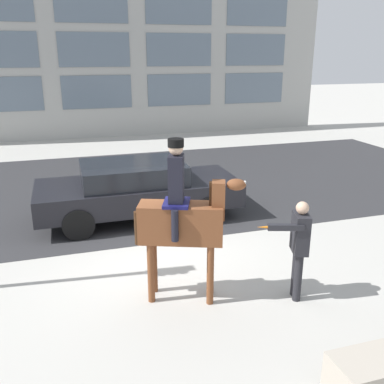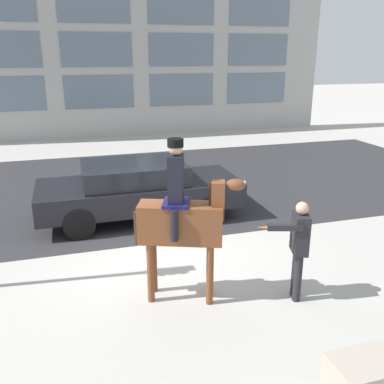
% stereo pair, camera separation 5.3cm
% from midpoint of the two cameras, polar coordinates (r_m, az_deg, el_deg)
% --- Properties ---
extents(ground_plane, '(80.00, 80.00, 0.00)m').
position_cam_midpoint_polar(ground_plane, '(8.64, -4.23, -8.22)').
color(ground_plane, '#B2AFA8').
extents(road_surface, '(22.30, 8.50, 0.01)m').
position_cam_midpoint_polar(road_surface, '(13.01, -8.92, 0.81)').
color(road_surface, '#2D2D30').
rests_on(road_surface, ground_plane).
extents(mounted_horse_lead, '(1.65, 0.88, 2.63)m').
position_cam_midpoint_polar(mounted_horse_lead, '(6.61, -1.44, -3.54)').
color(mounted_horse_lead, brown).
rests_on(mounted_horse_lead, ground_plane).
extents(pedestrian_bystander, '(0.90, 0.45, 1.66)m').
position_cam_midpoint_polar(pedestrian_bystander, '(6.96, 13.82, -6.64)').
color(pedestrian_bystander, '#232328').
rests_on(pedestrian_bystander, ground_plane).
extents(street_car_near_lane, '(4.74, 1.99, 1.37)m').
position_cam_midpoint_polar(street_car_near_lane, '(10.28, -7.45, 0.47)').
color(street_car_near_lane, black).
rests_on(street_car_near_lane, ground_plane).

